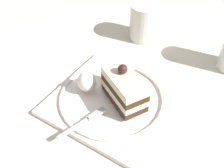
# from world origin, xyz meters

# --- Properties ---
(ground_plane) EXTENTS (2.40, 2.40, 0.00)m
(ground_plane) POSITION_xyz_m (0.00, 0.00, 0.00)
(ground_plane) COLOR silver
(dessert_plate) EXTENTS (0.26, 0.26, 0.02)m
(dessert_plate) POSITION_xyz_m (-0.03, 0.00, 0.01)
(dessert_plate) COLOR white
(dessert_plate) RESTS_ON ground_plane
(cake_slice) EXTENTS (0.11, 0.10, 0.08)m
(cake_slice) POSITION_xyz_m (-0.00, 0.00, 0.05)
(cake_slice) COLOR #39241A
(cake_slice) RESTS_ON dessert_plate
(whipped_cream_dollop) EXTENTS (0.04, 0.04, 0.04)m
(whipped_cream_dollop) POSITION_xyz_m (-0.08, 0.00, 0.04)
(whipped_cream_dollop) COLOR white
(whipped_cream_dollop) RESTS_ON dessert_plate
(fork) EXTENTS (0.06, 0.10, 0.00)m
(fork) POSITION_xyz_m (-0.05, -0.08, 0.02)
(fork) COLOR silver
(fork) RESTS_ON dessert_plate
(drink_glass_far) EXTENTS (0.08, 0.08, 0.10)m
(drink_glass_far) POSITION_xyz_m (-0.03, 0.26, 0.05)
(drink_glass_far) COLOR white
(drink_glass_far) RESTS_ON ground_plane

